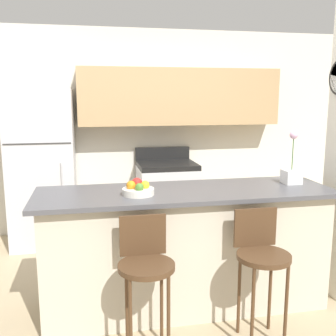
{
  "coord_description": "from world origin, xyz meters",
  "views": [
    {
      "loc": [
        -0.74,
        -2.94,
        1.71
      ],
      "look_at": [
        0.0,
        0.73,
        1.03
      ],
      "focal_mm": 42.0,
      "sensor_mm": 36.0,
      "label": 1
    }
  ],
  "objects_px": {
    "bar_stool_left": "(146,266)",
    "orchid_vase": "(292,171)",
    "trash_bin": "(96,230)",
    "fruit_bowl": "(138,189)",
    "stove_range": "(167,198)",
    "refrigerator": "(43,168)",
    "bar_stool_right": "(261,256)"
  },
  "relations": [
    {
      "from": "bar_stool_left",
      "to": "orchid_vase",
      "type": "bearing_deg",
      "value": 24.02
    },
    {
      "from": "trash_bin",
      "to": "fruit_bowl",
      "type": "bearing_deg",
      "value": -79.05
    },
    {
      "from": "bar_stool_left",
      "to": "orchid_vase",
      "type": "relative_size",
      "value": 2.06
    },
    {
      "from": "stove_range",
      "to": "fruit_bowl",
      "type": "xyz_separation_m",
      "value": [
        -0.58,
        -1.82,
        0.56
      ]
    },
    {
      "from": "stove_range",
      "to": "fruit_bowl",
      "type": "bearing_deg",
      "value": -107.79
    },
    {
      "from": "stove_range",
      "to": "trash_bin",
      "type": "height_order",
      "value": "stove_range"
    },
    {
      "from": "trash_bin",
      "to": "stove_range",
      "type": "bearing_deg",
      "value": 16.64
    },
    {
      "from": "refrigerator",
      "to": "orchid_vase",
      "type": "xyz_separation_m",
      "value": [
        2.22,
        -1.66,
        0.19
      ]
    },
    {
      "from": "stove_range",
      "to": "bar_stool_left",
      "type": "relative_size",
      "value": 1.15
    },
    {
      "from": "orchid_vase",
      "to": "fruit_bowl",
      "type": "height_order",
      "value": "orchid_vase"
    },
    {
      "from": "refrigerator",
      "to": "orchid_vase",
      "type": "distance_m",
      "value": 2.77
    },
    {
      "from": "refrigerator",
      "to": "stove_range",
      "type": "height_order",
      "value": "refrigerator"
    },
    {
      "from": "stove_range",
      "to": "fruit_bowl",
      "type": "height_order",
      "value": "fruit_bowl"
    },
    {
      "from": "stove_range",
      "to": "bar_stool_left",
      "type": "bearing_deg",
      "value": -104.66
    },
    {
      "from": "stove_range",
      "to": "trash_bin",
      "type": "relative_size",
      "value": 2.82
    },
    {
      "from": "bar_stool_right",
      "to": "orchid_vase",
      "type": "relative_size",
      "value": 2.06
    },
    {
      "from": "refrigerator",
      "to": "trash_bin",
      "type": "height_order",
      "value": "refrigerator"
    },
    {
      "from": "bar_stool_left",
      "to": "bar_stool_right",
      "type": "distance_m",
      "value": 0.81
    },
    {
      "from": "bar_stool_right",
      "to": "stove_range",
      "type": "bearing_deg",
      "value": 95.34
    },
    {
      "from": "bar_stool_right",
      "to": "fruit_bowl",
      "type": "relative_size",
      "value": 3.87
    },
    {
      "from": "orchid_vase",
      "to": "trash_bin",
      "type": "height_order",
      "value": "orchid_vase"
    },
    {
      "from": "refrigerator",
      "to": "trash_bin",
      "type": "xyz_separation_m",
      "value": [
        0.59,
        -0.23,
        -0.71
      ]
    },
    {
      "from": "stove_range",
      "to": "bar_stool_right",
      "type": "height_order",
      "value": "stove_range"
    },
    {
      "from": "bar_stool_left",
      "to": "refrigerator",
      "type": "bearing_deg",
      "value": 111.13
    },
    {
      "from": "stove_range",
      "to": "orchid_vase",
      "type": "bearing_deg",
      "value": -66.26
    },
    {
      "from": "refrigerator",
      "to": "fruit_bowl",
      "type": "height_order",
      "value": "refrigerator"
    },
    {
      "from": "bar_stool_right",
      "to": "orchid_vase",
      "type": "xyz_separation_m",
      "value": [
        0.53,
        0.6,
        0.47
      ]
    },
    {
      "from": "stove_range",
      "to": "bar_stool_right",
      "type": "xyz_separation_m",
      "value": [
        0.21,
        -2.29,
        0.16
      ]
    },
    {
      "from": "refrigerator",
      "to": "bar_stool_right",
      "type": "relative_size",
      "value": 1.94
    },
    {
      "from": "bar_stool_left",
      "to": "fruit_bowl",
      "type": "relative_size",
      "value": 3.87
    },
    {
      "from": "fruit_bowl",
      "to": "trash_bin",
      "type": "relative_size",
      "value": 0.63
    },
    {
      "from": "trash_bin",
      "to": "refrigerator",
      "type": "bearing_deg",
      "value": 158.47
    }
  ]
}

